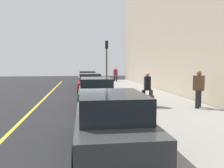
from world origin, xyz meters
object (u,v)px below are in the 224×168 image
(parked_car_charcoal, at_px, (111,121))
(traffic_light_pole, at_px, (107,56))
(parked_car_silver, at_px, (87,78))
(pedestrian_brown_coat, at_px, (199,88))
(parked_car_red, at_px, (90,83))
(rolling_suitcase, at_px, (151,101))
(parked_car_green, at_px, (96,92))
(pedestrian_burgundy_coat, at_px, (116,74))
(pedestrian_black_coat, at_px, (147,88))

(parked_car_charcoal, bearing_deg, traffic_light_pole, -6.42)
(traffic_light_pole, bearing_deg, parked_car_silver, 24.65)
(parked_car_silver, relative_size, pedestrian_brown_coat, 2.68)
(parked_car_red, relative_size, traffic_light_pole, 1.14)
(rolling_suitcase, bearing_deg, parked_car_charcoal, 151.32)
(traffic_light_pole, bearing_deg, parked_car_green, 169.33)
(pedestrian_burgundy_coat, xyz_separation_m, rolling_suitcase, (-17.22, 0.99, -0.58))
(parked_car_charcoal, bearing_deg, pedestrian_brown_coat, -47.93)
(pedestrian_burgundy_coat, bearing_deg, pedestrian_black_coat, 176.44)
(parked_car_red, height_order, rolling_suitcase, parked_car_red)
(parked_car_green, distance_m, pedestrian_brown_coat, 5.23)
(pedestrian_black_coat, bearing_deg, parked_car_green, 63.49)
(pedestrian_burgundy_coat, bearing_deg, rolling_suitcase, 176.69)
(parked_car_green, height_order, parked_car_silver, same)
(parked_car_red, distance_m, pedestrian_burgundy_coat, 10.14)
(pedestrian_black_coat, bearing_deg, pedestrian_burgundy_coat, -3.56)
(pedestrian_burgundy_coat, bearing_deg, pedestrian_brown_coat, -176.02)
(parked_car_charcoal, bearing_deg, pedestrian_black_coat, -26.15)
(pedestrian_burgundy_coat, bearing_deg, parked_car_green, 167.14)
(pedestrian_brown_coat, relative_size, traffic_light_pole, 0.42)
(traffic_light_pole, relative_size, rolling_suitcase, 4.43)
(pedestrian_brown_coat, relative_size, rolling_suitcase, 1.88)
(pedestrian_burgundy_coat, distance_m, rolling_suitcase, 17.26)
(pedestrian_brown_coat, bearing_deg, parked_car_green, 66.05)
(pedestrian_burgundy_coat, bearing_deg, parked_car_silver, 132.02)
(pedestrian_burgundy_coat, distance_m, traffic_light_pole, 7.39)
(pedestrian_black_coat, bearing_deg, parked_car_silver, 10.61)
(parked_car_silver, bearing_deg, pedestrian_burgundy_coat, -47.98)
(pedestrian_brown_coat, xyz_separation_m, rolling_suitcase, (0.42, 2.22, -0.65))
(parked_car_green, bearing_deg, parked_car_charcoal, 179.37)
(parked_car_charcoal, xyz_separation_m, rolling_suitcase, (4.79, -2.62, -0.31))
(traffic_light_pole, bearing_deg, parked_car_charcoal, 173.58)
(traffic_light_pole, xyz_separation_m, rolling_suitcase, (-10.36, -0.92, -2.56))
(parked_car_charcoal, relative_size, parked_car_red, 0.92)
(parked_car_green, xyz_separation_m, rolling_suitcase, (-1.70, -2.55, -0.31))
(parked_car_charcoal, height_order, pedestrian_burgundy_coat, pedestrian_burgundy_coat)
(pedestrian_black_coat, distance_m, pedestrian_burgundy_coat, 16.80)
(parked_car_red, xyz_separation_m, pedestrian_brown_coat, (-8.16, -4.81, 0.34))
(parked_car_silver, height_order, traffic_light_pole, traffic_light_pole)
(parked_car_charcoal, xyz_separation_m, traffic_light_pole, (15.15, -1.70, 2.25))
(pedestrian_brown_coat, relative_size, pedestrian_burgundy_coat, 1.09)
(parked_car_green, bearing_deg, parked_car_red, 0.34)
(parked_car_red, height_order, parked_car_silver, same)
(pedestrian_black_coat, relative_size, traffic_light_pole, 0.40)
(parked_car_silver, height_order, pedestrian_brown_coat, pedestrian_brown_coat)
(parked_car_red, height_order, pedestrian_black_coat, pedestrian_black_coat)
(rolling_suitcase, bearing_deg, pedestrian_burgundy_coat, -3.31)
(parked_car_silver, distance_m, traffic_light_pole, 4.59)
(pedestrian_burgundy_coat, height_order, rolling_suitcase, pedestrian_burgundy_coat)
(parked_car_green, xyz_separation_m, parked_car_red, (6.04, 0.04, 0.00))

